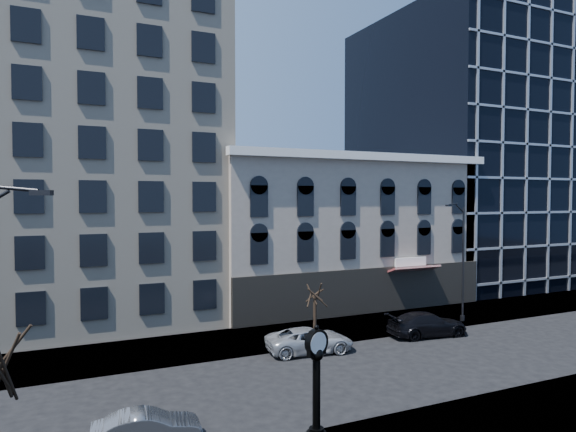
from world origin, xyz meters
name	(u,v)px	position (x,y,z in m)	size (l,w,h in m)	color
ground	(285,386)	(0.00, 0.00, 0.00)	(160.00, 160.00, 0.00)	black
sidewalk_far	(232,342)	(0.00, 8.00, 0.06)	(160.00, 6.00, 0.12)	gray
cream_tower	(107,61)	(-6.11, 18.88, 19.32)	(15.90, 15.40, 42.50)	beige
victorian_row	(335,233)	(12.00, 15.89, 6.00)	(22.60, 11.19, 12.50)	#A09283
glass_office	(470,153)	(32.00, 20.91, 14.00)	(20.00, 20.15, 28.00)	black
street_clock	(316,390)	(-1.52, -6.02, 2.08)	(0.99, 0.99, 4.35)	black
street_lamp_far	(459,231)	(16.26, 5.84, 6.69)	(2.21, 0.80, 8.71)	black
bare_tree_far	(315,287)	(5.31, 7.00, 3.27)	(2.44, 2.44, 4.18)	black
car_near_b	(147,429)	(-7.06, -3.40, 0.64)	(1.36, 3.90, 1.28)	#595B60
car_far_a	(310,340)	(3.50, 4.23, 0.71)	(2.37, 5.13, 1.43)	#A5A8AD
car_far_b	(427,324)	(12.11, 4.17, 0.77)	(2.17, 5.34, 1.55)	black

